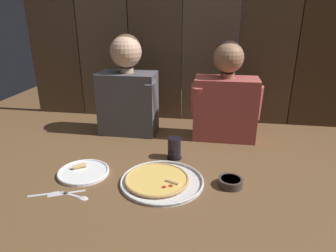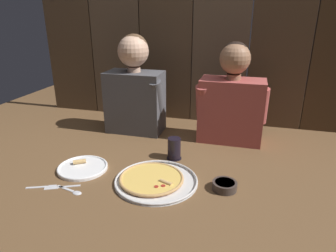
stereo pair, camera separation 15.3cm
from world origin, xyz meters
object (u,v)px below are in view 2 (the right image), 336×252
(diner_left, at_px, (135,87))
(diner_right, at_px, (232,98))
(dinner_plate, at_px, (83,167))
(pizza_tray, at_px, (154,180))
(drinking_glass, at_px, (174,149))
(dipping_bowl, at_px, (225,185))

(diner_left, bearing_deg, diner_right, -0.06)
(dinner_plate, bearing_deg, diner_left, 82.84)
(pizza_tray, height_order, diner_right, diner_right)
(dinner_plate, relative_size, drinking_glass, 2.13)
(drinking_glass, bearing_deg, diner_left, 136.05)
(dinner_plate, relative_size, diner_right, 0.42)
(pizza_tray, distance_m, drinking_glass, 0.26)
(pizza_tray, xyz_separation_m, dipping_bowl, (0.32, 0.02, 0.01))
(dinner_plate, height_order, drinking_glass, drinking_glass)
(pizza_tray, xyz_separation_m, drinking_glass, (0.03, 0.25, 0.05))
(diner_right, bearing_deg, pizza_tray, -116.88)
(dinner_plate, distance_m, diner_left, 0.63)
(dipping_bowl, xyz_separation_m, diner_right, (-0.03, 0.55, 0.24))
(pizza_tray, xyz_separation_m, diner_right, (0.29, 0.57, 0.25))
(pizza_tray, bearing_deg, diner_left, 118.00)
(drinking_glass, distance_m, diner_left, 0.52)
(diner_left, bearing_deg, dinner_plate, -97.16)
(dinner_plate, relative_size, diner_left, 0.40)
(drinking_glass, bearing_deg, diner_right, 51.34)
(dinner_plate, distance_m, diner_right, 0.90)
(dipping_bowl, xyz_separation_m, diner_left, (-0.62, 0.55, 0.27))
(dinner_plate, xyz_separation_m, dipping_bowl, (0.69, 0.00, 0.01))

